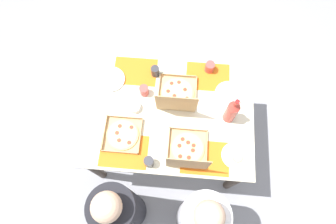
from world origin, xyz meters
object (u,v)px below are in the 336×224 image
object	(u,v)px
pizza_box_corner_left	(187,151)
plate_middle	(111,79)
pizza_box_corner_right	(177,95)
cup_spare	(144,91)
cup_clear_right	(210,67)
cup_clear_left	(155,71)
pizza_box_edge_far	(122,135)
condiment_bowl	(135,107)
diner_right_seat	(121,210)
plate_far_right	(229,94)
soda_bottle	(232,111)
cup_red	(149,162)
plate_near_right	(235,156)
diner_left_seat	(199,217)

from	to	relation	value
pizza_box_corner_left	plate_middle	bearing A→B (deg)	-40.28
pizza_box_corner_right	cup_spare	bearing A→B (deg)	-4.04
cup_clear_right	cup_clear_left	distance (m)	0.45
pizza_box_corner_left	cup_spare	xyz separation A→B (m)	(0.37, -0.46, -0.01)
cup_clear_right	cup_spare	xyz separation A→B (m)	(0.51, 0.26, 0.00)
pizza_box_edge_far	pizza_box_corner_left	size ratio (longest dim) A/B	0.86
cup_clear_right	condiment_bowl	world-z (taller)	cup_clear_right
pizza_box_corner_left	diner_right_seat	world-z (taller)	diner_right_seat
plate_far_right	soda_bottle	distance (m)	0.23
soda_bottle	diner_right_seat	distance (m)	1.14
pizza_box_edge_far	plate_middle	xyz separation A→B (m)	(0.16, -0.46, -0.00)
plate_middle	condiment_bowl	bearing A→B (deg)	134.03
condiment_bowl	cup_red	bearing A→B (deg)	110.81
plate_far_right	diner_right_seat	world-z (taller)	diner_right_seat
cup_red	diner_right_seat	bearing A→B (deg)	59.16
plate_far_right	soda_bottle	xyz separation A→B (m)	(0.00, 0.20, 0.12)
pizza_box_corner_right	diner_right_seat	distance (m)	1.00
plate_middle	plate_near_right	world-z (taller)	plate_near_right
plate_middle	plate_far_right	world-z (taller)	same
plate_far_right	cup_clear_right	bearing A→B (deg)	-52.42
condiment_bowl	diner_right_seat	distance (m)	0.81
cup_clear_left	plate_near_right	bearing A→B (deg)	135.93
plate_near_right	cup_spare	distance (m)	0.86
cup_spare	cup_red	world-z (taller)	cup_red
pizza_box_corner_right	condiment_bowl	xyz separation A→B (m)	(0.33, 0.12, -0.03)
cup_spare	cup_clear_left	bearing A→B (deg)	-111.62
pizza_box_corner_left	soda_bottle	distance (m)	0.44
condiment_bowl	diner_left_seat	distance (m)	0.98
soda_bottle	cup_clear_left	distance (m)	0.70
pizza_box_edge_far	cup_spare	bearing A→B (deg)	-109.01
pizza_box_corner_right	plate_middle	xyz separation A→B (m)	(0.55, -0.11, -0.04)
plate_near_right	cup_clear_right	bearing A→B (deg)	-73.35
soda_bottle	pizza_box_corner_left	bearing A→B (deg)	45.36
plate_middle	cup_spare	size ratio (longest dim) A/B	2.52
condiment_bowl	diner_right_seat	xyz separation A→B (m)	(0.04, 0.76, -0.26)
pizza_box_corner_right	cup_red	size ratio (longest dim) A/B	3.44
plate_middle	cup_clear_left	world-z (taller)	cup_clear_left
pizza_box_edge_far	pizza_box_corner_left	distance (m)	0.51
plate_near_right	condiment_bowl	distance (m)	0.85
pizza_box_corner_right	pizza_box_corner_left	xyz separation A→B (m)	(-0.11, 0.45, -0.00)
pizza_box_corner_right	soda_bottle	distance (m)	0.44
cup_spare	pizza_box_corner_left	bearing A→B (deg)	128.74
pizza_box_edge_far	cup_red	bearing A→B (deg)	138.90
pizza_box_corner_right	plate_middle	bearing A→B (deg)	-11.68
pizza_box_corner_left	plate_far_right	xyz separation A→B (m)	(-0.31, -0.51, -0.04)
cup_clear_right	diner_right_seat	xyz separation A→B (m)	(0.61, 1.16, -0.28)
plate_far_right	cup_spare	world-z (taller)	cup_spare
cup_red	cup_clear_right	bearing A→B (deg)	-116.73
cup_red	soda_bottle	bearing A→B (deg)	-144.61
cup_clear_right	condiment_bowl	distance (m)	0.70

